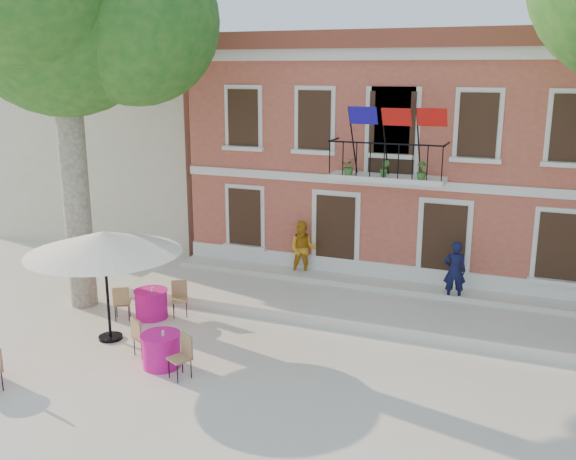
{
  "coord_description": "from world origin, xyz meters",
  "views": [
    {
      "loc": [
        6.03,
        -11.81,
        6.47
      ],
      "look_at": [
        -0.14,
        3.5,
        2.29
      ],
      "focal_mm": 40.0,
      "sensor_mm": 36.0,
      "label": 1
    }
  ],
  "objects_px": {
    "plane_tree_west": "(61,13)",
    "cafe_table_3": "(151,303)",
    "pedestrian_navy": "(455,271)",
    "patio_umbrella": "(104,243)",
    "cafe_table_1": "(161,349)",
    "pedestrian_orange": "(303,249)"
  },
  "relations": [
    {
      "from": "plane_tree_west",
      "to": "pedestrian_orange",
      "type": "distance_m",
      "value": 9.22
    },
    {
      "from": "plane_tree_west",
      "to": "cafe_table_1",
      "type": "relative_size",
      "value": 5.57
    },
    {
      "from": "plane_tree_west",
      "to": "pedestrian_orange",
      "type": "xyz_separation_m",
      "value": [
        5.15,
        3.77,
        -6.66
      ]
    },
    {
      "from": "pedestrian_navy",
      "to": "pedestrian_orange",
      "type": "distance_m",
      "value": 4.55
    },
    {
      "from": "patio_umbrella",
      "to": "cafe_table_1",
      "type": "distance_m",
      "value": 2.97
    },
    {
      "from": "cafe_table_3",
      "to": "pedestrian_orange",
      "type": "bearing_deg",
      "value": 54.06
    },
    {
      "from": "plane_tree_west",
      "to": "pedestrian_navy",
      "type": "relative_size",
      "value": 6.38
    },
    {
      "from": "patio_umbrella",
      "to": "cafe_table_3",
      "type": "height_order",
      "value": "patio_umbrella"
    },
    {
      "from": "cafe_table_1",
      "to": "cafe_table_3",
      "type": "bearing_deg",
      "value": 127.81
    },
    {
      "from": "patio_umbrella",
      "to": "cafe_table_3",
      "type": "bearing_deg",
      "value": 84.07
    },
    {
      "from": "plane_tree_west",
      "to": "cafe_table_3",
      "type": "bearing_deg",
      "value": -3.41
    },
    {
      "from": "patio_umbrella",
      "to": "pedestrian_navy",
      "type": "bearing_deg",
      "value": 34.04
    },
    {
      "from": "patio_umbrella",
      "to": "cafe_table_3",
      "type": "relative_size",
      "value": 1.98
    },
    {
      "from": "cafe_table_1",
      "to": "pedestrian_navy",
      "type": "bearing_deg",
      "value": 46.81
    },
    {
      "from": "plane_tree_west",
      "to": "cafe_table_1",
      "type": "distance_m",
      "value": 8.85
    },
    {
      "from": "plane_tree_west",
      "to": "patio_umbrella",
      "type": "xyz_separation_m",
      "value": [
        2.16,
        -1.7,
        -5.36
      ]
    },
    {
      "from": "pedestrian_orange",
      "to": "plane_tree_west",
      "type": "bearing_deg",
      "value": -158.46
    },
    {
      "from": "plane_tree_west",
      "to": "cafe_table_3",
      "type": "xyz_separation_m",
      "value": [
        2.32,
        -0.14,
        -7.4
      ]
    },
    {
      "from": "pedestrian_orange",
      "to": "cafe_table_1",
      "type": "distance_m",
      "value": 6.39
    },
    {
      "from": "pedestrian_navy",
      "to": "pedestrian_orange",
      "type": "xyz_separation_m",
      "value": [
        -4.54,
        0.38,
        0.03
      ]
    },
    {
      "from": "pedestrian_navy",
      "to": "cafe_table_3",
      "type": "xyz_separation_m",
      "value": [
        -7.37,
        -3.53,
        -0.71
      ]
    },
    {
      "from": "patio_umbrella",
      "to": "pedestrian_orange",
      "type": "bearing_deg",
      "value": 61.29
    }
  ]
}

